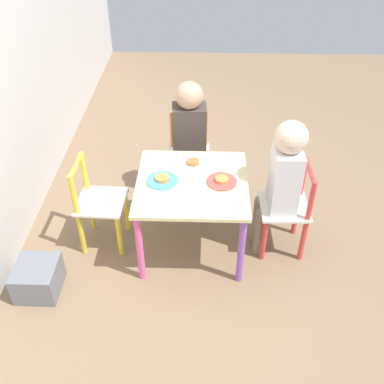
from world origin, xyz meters
name	(u,v)px	position (x,y,z in m)	size (l,w,h in m)	color
ground_plane	(192,244)	(0.00, 0.00, 0.00)	(6.00, 6.00, 0.00)	#7F664C
kids_table	(192,192)	(0.00, 0.00, 0.39)	(0.58, 0.58, 0.46)	beige
chair_orange	(189,156)	(0.52, 0.03, 0.27)	(0.28, 0.28, 0.54)	silver
chair_red	(288,210)	(0.01, -0.52, 0.27)	(0.27, 0.27, 0.54)	silver
chair_yellow	(98,205)	(0.02, 0.52, 0.27)	(0.27, 0.27, 0.54)	silver
child_right	(190,133)	(0.46, 0.03, 0.48)	(0.22, 0.21, 0.79)	#4C608E
child_front	(282,177)	(0.01, -0.46, 0.49)	(0.20, 0.22, 0.81)	#7A6B5B
plate_right	(193,163)	(0.16, 0.00, 0.46)	(0.15, 0.15, 0.03)	white
plate_front	(222,181)	(0.00, -0.16, 0.46)	(0.16, 0.16, 0.03)	#E54C47
plate_back	(162,180)	(0.00, 0.16, 0.46)	(0.16, 0.16, 0.03)	#4C9EE0
storage_bin	(38,278)	(-0.36, 0.78, 0.08)	(0.23, 0.21, 0.17)	slate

